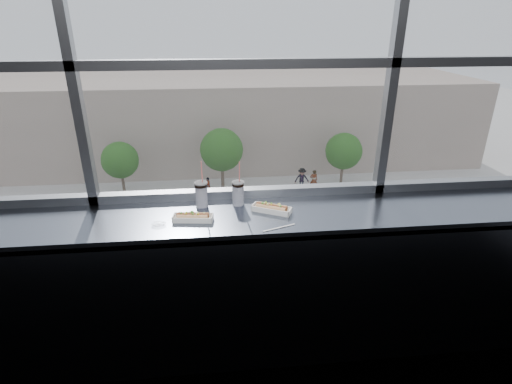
{
  "coord_description": "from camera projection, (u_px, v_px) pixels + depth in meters",
  "views": [
    {
      "loc": [
        -0.16,
        -1.07,
        2.26
      ],
      "look_at": [
        0.08,
        1.23,
        1.25
      ],
      "focal_mm": 28.0,
      "sensor_mm": 36.0,
      "label": 1
    }
  ],
  "objects": [
    {
      "name": "tree_center",
      "position": [
        222.0,
        150.0,
        31.75
      ],
      "size": [
        3.45,
        3.45,
        5.4
      ],
      "color": "#47382B",
      "rests_on": "far_sidewalk"
    },
    {
      "name": "car_far_c",
      "position": [
        381.0,
        195.0,
        30.3
      ],
      "size": [
        2.71,
        5.71,
        1.85
      ],
      "primitive_type": "imported",
      "rotation": [
        0.0,
        0.0,
        1.64
      ],
      "color": "white",
      "rests_on": "street_asphalt"
    },
    {
      "name": "street_asphalt",
      "position": [
        223.0,
        241.0,
        25.88
      ],
      "size": [
        80.0,
        10.0,
        0.06
      ],
      "primitive_type": "cube",
      "color": "black",
      "rests_on": "plaza_ground"
    },
    {
      "name": "car_near_d",
      "position": [
        372.0,
        253.0,
        22.62
      ],
      "size": [
        3.03,
        6.16,
        1.98
      ],
      "primitive_type": "imported",
      "rotation": [
        0.0,
        0.0,
        1.67
      ],
      "color": "#ADADAD",
      "rests_on": "street_asphalt"
    },
    {
      "name": "soda_cup_left",
      "position": [
        201.0,
        193.0,
        2.64
      ],
      "size": [
        0.09,
        0.09,
        0.33
      ],
      "color": "white",
      "rests_on": "counter"
    },
    {
      "name": "hotdog_tray_right",
      "position": [
        272.0,
        208.0,
        2.59
      ],
      "size": [
        0.27,
        0.19,
        0.06
      ],
      "rotation": [
        0.0,
        0.0,
        -0.47
      ],
      "color": "white",
      "rests_on": "counter"
    },
    {
      "name": "counter",
      "position": [
        244.0,
        218.0,
        2.59
      ],
      "size": [
        6.0,
        0.55,
        0.06
      ],
      "primitive_type": "cube",
      "color": "slate",
      "rests_on": "ground"
    },
    {
      "name": "far_building",
      "position": [
        217.0,
        117.0,
        40.71
      ],
      "size": [
        50.0,
        14.0,
        8.0
      ],
      "primitive_type": "cube",
      "color": "gray",
      "rests_on": "plaza_ground"
    },
    {
      "name": "wall_back_lower",
      "position": [
        242.0,
        262.0,
        3.04
      ],
      "size": [
        6.0,
        0.0,
        6.0
      ],
      "primitive_type": "plane",
      "rotation": [
        1.57,
        0.0,
        0.0
      ],
      "color": "black",
      "rests_on": "ground"
    },
    {
      "name": "soda_cup_right",
      "position": [
        238.0,
        192.0,
        2.67
      ],
      "size": [
        0.09,
        0.09,
        0.31
      ],
      "color": "white",
      "rests_on": "counter"
    },
    {
      "name": "pedestrian_d",
      "position": [
        314.0,
        178.0,
        33.09
      ],
      "size": [
        0.95,
        0.72,
        2.15
      ],
      "primitive_type": "imported",
      "rotation": [
        0.0,
        0.0,
        3.14
      ],
      "color": "#66605B",
      "rests_on": "far_sidewalk"
    },
    {
      "name": "counter_fascia",
      "position": [
        248.0,
        308.0,
        2.56
      ],
      "size": [
        6.0,
        0.04,
        1.04
      ],
      "primitive_type": "cube",
      "color": "slate",
      "rests_on": "ground"
    },
    {
      "name": "plaza_ground",
      "position": [
        217.0,
        140.0,
        47.32
      ],
      "size": [
        120.0,
        120.0,
        0.0
      ],
      "primitive_type": "plane",
      "color": "beige",
      "rests_on": "ground"
    },
    {
      "name": "hotdog_tray_left",
      "position": [
        193.0,
        217.0,
        2.48
      ],
      "size": [
        0.26,
        0.11,
        0.06
      ],
      "rotation": [
        0.0,
        0.0,
        -0.12
      ],
      "color": "white",
      "rests_on": "counter"
    },
    {
      "name": "car_near_e",
      "position": [
        486.0,
        247.0,
        23.29
      ],
      "size": [
        2.75,
        5.84,
        1.9
      ],
      "primitive_type": "imported",
      "rotation": [
        0.0,
        0.0,
        1.64
      ],
      "color": "navy",
      "rests_on": "street_asphalt"
    },
    {
      "name": "wrapper",
      "position": [
        158.0,
        224.0,
        2.42
      ],
      "size": [
        0.1,
        0.07,
        0.02
      ],
      "primitive_type": "ellipsoid",
      "color": "silver",
      "rests_on": "counter"
    },
    {
      "name": "car_far_a",
      "position": [
        82.0,
        206.0,
        28.19
      ],
      "size": [
        3.14,
        6.28,
        2.01
      ],
      "primitive_type": "imported",
      "rotation": [
        0.0,
        0.0,
        1.68
      ],
      "color": "black",
      "rests_on": "street_asphalt"
    },
    {
      "name": "window_glass",
      "position": [
        238.0,
        11.0,
        2.36
      ],
      "size": [
        6.0,
        0.0,
        6.0
      ],
      "primitive_type": "plane",
      "rotation": [
        1.57,
        0.0,
        0.0
      ],
      "color": "silver",
      "rests_on": "ground"
    },
    {
      "name": "car_far_b",
      "position": [
        264.0,
        197.0,
        29.38
      ],
      "size": [
        3.56,
        6.93,
        2.21
      ],
      "primitive_type": "imported",
      "rotation": [
        0.0,
        0.0,
        1.69
      ],
      "color": "#BC492D",
      "rests_on": "street_asphalt"
    },
    {
      "name": "car_near_b",
      "position": [
        66.0,
        269.0,
        21.01
      ],
      "size": [
        3.15,
        6.6,
        2.14
      ],
      "primitive_type": "imported",
      "rotation": [
        0.0,
        0.0,
        1.65
      ],
      "color": "black",
      "rests_on": "street_asphalt"
    },
    {
      "name": "window_mullions",
      "position": [
        238.0,
        11.0,
        2.35
      ],
      "size": [
        6.0,
        0.08,
        2.4
      ],
      "primitive_type": null,
      "color": "gray",
      "rests_on": "ground"
    },
    {
      "name": "loose_straw",
      "position": [
        279.0,
        228.0,
        2.39
      ],
      "size": [
        0.21,
        0.08,
        0.01
      ],
      "primitive_type": "cylinder",
      "rotation": [
        0.0,
        1.57,
        0.34
      ],
      "color": "white",
      "rests_on": "counter"
    },
    {
      "name": "pedestrian_c",
      "position": [
        302.0,
        177.0,
        33.18
      ],
      "size": [
        1.01,
        0.76,
        2.27
      ],
      "primitive_type": "imported",
      "color": "#66605B",
      "rests_on": "far_sidewalk"
    },
    {
      "name": "pedestrian_b",
      "position": [
        208.0,
        184.0,
        32.23
      ],
      "size": [
        0.61,
        0.82,
        1.84
      ],
      "primitive_type": "imported",
      "rotation": [
        0.0,
        0.0,
        4.71
      ],
      "color": "#66605B",
      "rests_on": "far_sidewalk"
    },
    {
      "name": "tree_left",
      "position": [
        120.0,
        160.0,
        31.23
      ],
      "size": [
        2.9,
        2.9,
        4.54
      ],
      "color": "#47382B",
      "rests_on": "far_sidewalk"
    },
    {
      "name": "tree_right",
      "position": [
        344.0,
        151.0,
        32.88
      ],
      "size": [
        3.04,
        3.04,
        4.75
      ],
      "color": "#47382B",
      "rests_on": "far_sidewalk"
    },
    {
      "name": "far_sidewalk",
      "position": [
        220.0,
        192.0,
        33.18
      ],
      "size": [
        80.0,
        6.0,
        0.04
      ],
      "primitive_type": "cube",
      "color": "beige",
      "rests_on": "plaza_ground"
    }
  ]
}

